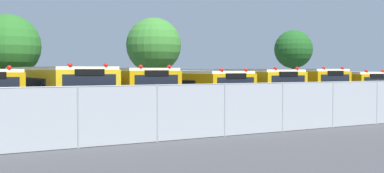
{
  "coord_description": "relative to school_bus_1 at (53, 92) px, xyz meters",
  "views": [
    {
      "loc": [
        -12.38,
        -23.37,
        2.54
      ],
      "look_at": [
        1.03,
        0.0,
        1.6
      ],
      "focal_mm": 45.89,
      "sensor_mm": 36.0,
      "label": 1
    }
  ],
  "objects": [
    {
      "name": "ground_plane",
      "position": [
        6.61,
        0.25,
        -1.47
      ],
      "size": [
        160.0,
        160.0,
        0.0
      ],
      "primitive_type": "plane",
      "color": "#424244"
    },
    {
      "name": "school_bus_1",
      "position": [
        0.0,
        0.0,
        0.0
      ],
      "size": [
        2.69,
        10.76,
        2.79
      ],
      "rotation": [
        0.0,
        0.0,
        3.15
      ],
      "color": "yellow",
      "rests_on": "ground_plane"
    },
    {
      "name": "school_bus_2",
      "position": [
        3.24,
        0.41,
        -0.03
      ],
      "size": [
        2.7,
        10.52,
        2.74
      ],
      "rotation": [
        0.0,
        0.0,
        3.11
      ],
      "color": "#EAA80C",
      "rests_on": "ground_plane"
    },
    {
      "name": "school_bus_3",
      "position": [
        6.73,
        0.19,
        -0.09
      ],
      "size": [
        2.8,
        10.73,
        2.6
      ],
      "rotation": [
        0.0,
        0.0,
        3.17
      ],
      "color": "#EAA80C",
      "rests_on": "ground_plane"
    },
    {
      "name": "school_bus_4",
      "position": [
        9.98,
        0.2,
        -0.06
      ],
      "size": [
        2.64,
        10.82,
        2.67
      ],
      "rotation": [
        0.0,
        0.0,
        3.13
      ],
      "color": "yellow",
      "rests_on": "ground_plane"
    },
    {
      "name": "school_bus_5",
      "position": [
        13.32,
        0.14,
        -0.05
      ],
      "size": [
        2.77,
        9.94,
        2.7
      ],
      "rotation": [
        0.0,
        0.0,
        3.16
      ],
      "color": "#EAA80C",
      "rests_on": "ground_plane"
    },
    {
      "name": "school_bus_6",
      "position": [
        16.49,
        0.35,
        -0.13
      ],
      "size": [
        2.6,
        10.43,
        2.53
      ],
      "rotation": [
        0.0,
        0.0,
        3.15
      ],
      "color": "#EAA80C",
      "rests_on": "ground_plane"
    },
    {
      "name": "tree_1",
      "position": [
        -0.78,
        8.3,
        2.44
      ],
      "size": [
        4.06,
        3.88,
        5.9
      ],
      "color": "#4C3823",
      "rests_on": "ground_plane"
    },
    {
      "name": "tree_2",
      "position": [
        10.24,
        10.3,
        2.83
      ],
      "size": [
        4.16,
        4.16,
        6.44
      ],
      "color": "#4C3823",
      "rests_on": "ground_plane"
    },
    {
      "name": "tree_3",
      "position": [
        23.89,
        10.38,
        2.93
      ],
      "size": [
        3.42,
        3.42,
        6.05
      ],
      "color": "#4C3823",
      "rests_on": "ground_plane"
    },
    {
      "name": "chainlink_fence",
      "position": [
        5.92,
        -7.69,
        -0.42
      ],
      "size": [
        25.5,
        0.07,
        2.02
      ],
      "color": "#9EA0A3",
      "rests_on": "ground_plane"
    },
    {
      "name": "traffic_cone",
      "position": [
        0.58,
        -6.04,
        -1.19
      ],
      "size": [
        0.42,
        0.42,
        0.55
      ],
      "primitive_type": "cone",
      "color": "#EA5914",
      "rests_on": "ground_plane"
    }
  ]
}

